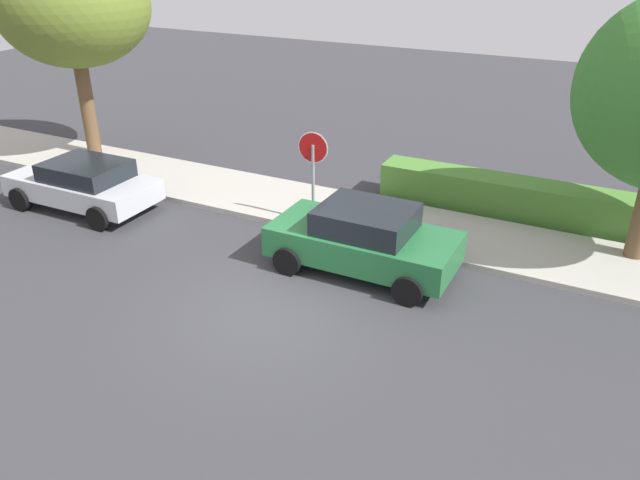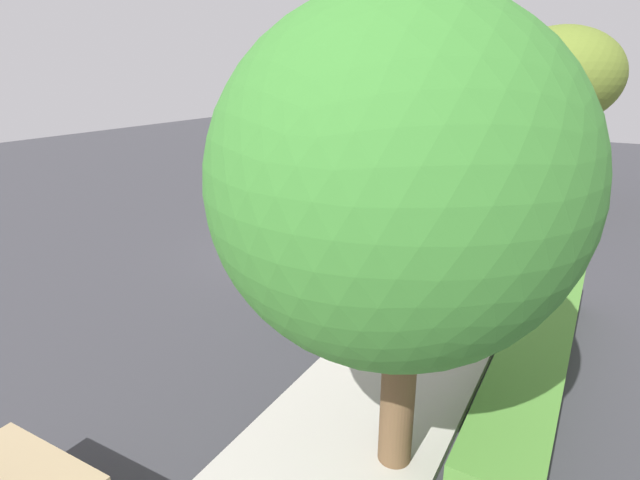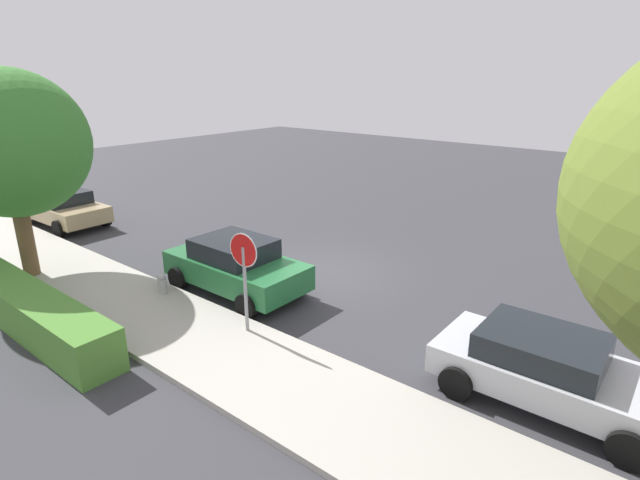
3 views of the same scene
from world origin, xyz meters
name	(u,v)px [view 3 (image 3 of 3)]	position (x,y,z in m)	size (l,w,h in m)	color
ground_plane	(320,273)	(0.00, 0.00, 0.00)	(60.00, 60.00, 0.00)	#38383D
sidewalk_curb	(187,333)	(0.00, 4.83, 0.07)	(32.00, 2.64, 0.14)	#B2ADA3
stop_sign	(244,267)	(-1.06, 3.94, 1.69)	(0.77, 0.09, 2.46)	gray
parked_car_green	(236,265)	(0.97, 2.43, 0.76)	(4.05, 2.08, 1.50)	#236B38
parked_car_silver	(549,368)	(-7.06, 2.18, 0.70)	(4.08, 2.06, 1.33)	silver
parked_car_tan	(63,207)	(10.94, 2.45, 0.71)	(4.20, 2.10, 1.37)	tan
street_tree_near_corner	(11,144)	(6.38, 5.44, 3.87)	(4.09, 4.09, 5.89)	brown
fire_hydrant	(162,285)	(2.16, 3.97, 0.36)	(0.30, 0.22, 0.72)	#A5A5A8
front_yard_hedge	(24,307)	(3.36, 6.91, 0.49)	(7.24, 0.99, 0.98)	#4C8433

